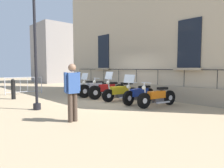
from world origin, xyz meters
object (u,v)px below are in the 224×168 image
object	(u,v)px
motorcycle_red	(108,90)
bollard	(13,89)
pedestrian_standing	(72,89)
motorcycle_white	(86,87)
crowd_barrier	(24,85)
motorcycle_yellow	(121,92)
lamppost	(34,14)
motorcycle_blue	(139,94)
motorcycle_orange	(157,97)
motorcycle_silver	(95,89)

from	to	relation	value
motorcycle_red	bollard	xyz separation A→B (m)	(3.75, -3.05, 0.10)
bollard	pedestrian_standing	size ratio (longest dim) A/B	0.61
motorcycle_white	crowd_barrier	world-z (taller)	motorcycle_white
pedestrian_standing	crowd_barrier	bearing A→B (deg)	-98.72
crowd_barrier	motorcycle_yellow	bearing A→B (deg)	114.59
motorcycle_yellow	crowd_barrier	distance (m)	6.28
lamppost	crowd_barrier	xyz separation A→B (m)	(-1.24, -5.04, -3.02)
motorcycle_blue	motorcycle_orange	distance (m)	0.99
motorcycle_blue	lamppost	world-z (taller)	lamppost
crowd_barrier	motorcycle_blue	bearing A→B (deg)	111.58
motorcycle_white	motorcycle_red	distance (m)	1.97
lamppost	pedestrian_standing	bearing A→B (deg)	92.36
motorcycle_silver	crowd_barrier	world-z (taller)	motorcycle_silver
motorcycle_white	motorcycle_yellow	world-z (taller)	motorcycle_yellow
bollard	lamppost	bearing A→B (deg)	87.40
motorcycle_white	lamppost	bearing A→B (deg)	30.54
motorcycle_silver	motorcycle_orange	world-z (taller)	motorcycle_silver
motorcycle_blue	pedestrian_standing	world-z (taller)	pedestrian_standing
crowd_barrier	pedestrian_standing	bearing A→B (deg)	81.28
crowd_barrier	motorcycle_silver	bearing A→B (deg)	124.33
motorcycle_silver	crowd_barrier	xyz separation A→B (m)	(2.55, -3.74, 0.11)
motorcycle_red	motorcycle_blue	world-z (taller)	motorcycle_blue
motorcycle_orange	pedestrian_standing	xyz separation A→B (m)	(3.79, -0.35, 0.57)
motorcycle_red	pedestrian_standing	xyz separation A→B (m)	(3.80, 2.76, 0.54)
motorcycle_white	motorcycle_yellow	size ratio (longest dim) A/B	0.97
motorcycle_blue	motorcycle_yellow	bearing A→B (deg)	-85.79
bollard	pedestrian_standing	world-z (taller)	pedestrian_standing
motorcycle_yellow	motorcycle_orange	distance (m)	2.09
crowd_barrier	motorcycle_orange	bearing A→B (deg)	108.77
lamppost	bollard	size ratio (longest dim) A/B	4.55
motorcycle_red	motorcycle_orange	xyz separation A→B (m)	(0.01, 3.11, -0.02)
motorcycle_silver	crowd_barrier	distance (m)	4.53
motorcycle_yellow	pedestrian_standing	world-z (taller)	pedestrian_standing
pedestrian_standing	motorcycle_orange	bearing A→B (deg)	174.79
motorcycle_yellow	motorcycle_white	bearing A→B (deg)	-91.47
motorcycle_blue	lamppost	xyz separation A→B (m)	(3.94, -1.77, 3.15)
motorcycle_silver	lamppost	size ratio (longest dim) A/B	0.46
motorcycle_white	crowd_barrier	bearing A→B (deg)	-45.32
motorcycle_white	motorcycle_silver	xyz separation A→B (m)	(0.14, 1.02, 0.01)
motorcycle_white	bollard	world-z (taller)	motorcycle_white
motorcycle_orange	lamppost	size ratio (longest dim) A/B	0.44
motorcycle_yellow	bollard	bearing A→B (deg)	-47.69
motorcycle_red	motorcycle_silver	bearing A→B (deg)	-83.69
motorcycle_blue	bollard	bearing A→B (deg)	-53.80
crowd_barrier	pedestrian_standing	world-z (taller)	pedestrian_standing
crowd_barrier	bollard	bearing A→B (deg)	56.51
crowd_barrier	motorcycle_red	bearing A→B (deg)	119.54
motorcycle_white	motorcycle_blue	size ratio (longest dim) A/B	0.93
motorcycle_yellow	motorcycle_orange	size ratio (longest dim) A/B	1.00
motorcycle_blue	pedestrian_standing	size ratio (longest dim) A/B	1.27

